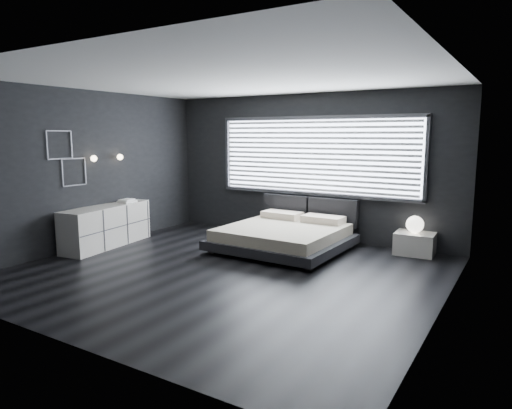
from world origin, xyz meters
The scene contains 12 objects.
room centered at (0.00, 0.00, 1.40)m, with size 6.04×6.00×2.80m.
window centered at (0.20, 2.70, 1.61)m, with size 4.14×0.09×1.52m.
headboard centered at (0.12, 2.64, 0.57)m, with size 1.96×0.16×0.52m.
sconce_near centered at (-2.88, 0.05, 1.60)m, with size 0.18×0.11×0.11m.
sconce_far centered at (-2.88, 0.65, 1.60)m, with size 0.18×0.11×0.11m.
wall_art_upper centered at (-2.98, -0.55, 1.85)m, with size 0.01×0.48×0.48m.
wall_art_lower centered at (-2.98, -0.30, 1.38)m, with size 0.01×0.48×0.48m.
bed centered at (0.12, 1.59, 0.25)m, with size 2.16×2.07×0.55m.
nightstand centered at (2.16, 2.50, 0.19)m, with size 0.64×0.53×0.37m, color silver.
orb_lamp centered at (2.15, 2.49, 0.52)m, with size 0.29×0.29×0.29m, color white.
dresser centered at (-2.78, 0.17, 0.37)m, with size 0.77×1.91×0.74m.
book_stack centered at (-2.76, 0.67, 0.77)m, with size 0.27×0.34×0.06m.
Camera 1 is at (3.79, -5.37, 2.02)m, focal length 32.00 mm.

